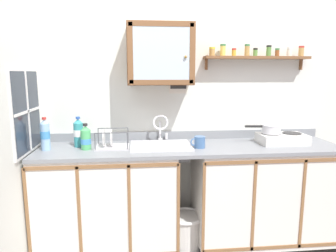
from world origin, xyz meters
TOP-DOWN VIEW (x-y plane):
  - back_wall at (0.00, 0.64)m, footprint 3.29×0.07m
  - lower_cabinet_run at (-0.74, 0.31)m, footprint 1.20×0.60m
  - lower_cabinet_run_right at (0.69, 0.31)m, footprint 1.29×0.60m
  - countertop at (0.00, 0.31)m, footprint 2.65×0.63m
  - backsplash at (0.00, 0.60)m, footprint 2.65×0.02m
  - sink at (-0.27, 0.35)m, footprint 0.53×0.46m
  - hot_plate_stove at (0.85, 0.33)m, footprint 0.42×0.27m
  - saucepan at (0.74, 0.35)m, footprint 0.33×0.17m
  - bottle_detergent_teal_0 at (-0.98, 0.39)m, footprint 0.08×0.08m
  - bottle_water_blue_1 at (-1.23, 0.30)m, footprint 0.08×0.08m
  - bottle_soda_green_2 at (-0.90, 0.29)m, footprint 0.09×0.09m
  - dish_rack at (-0.70, 0.32)m, footprint 0.29×0.24m
  - mug at (0.06, 0.25)m, footprint 0.13×0.10m
  - wall_cabinet at (-0.26, 0.46)m, footprint 0.57×0.32m
  - spice_shelf at (0.65, 0.54)m, footprint 0.99×0.14m
  - warning_sign at (-0.08, 0.61)m, footprint 0.18×0.01m
  - window at (-1.34, 0.21)m, footprint 0.03×0.60m
  - trash_bin at (-0.05, 0.28)m, footprint 0.34×0.34m

SIDE VIEW (x-z plane):
  - trash_bin at x=-0.05m, z-range 0.01..0.35m
  - lower_cabinet_run_right at x=0.69m, z-range 0.00..0.94m
  - lower_cabinet_run at x=-0.74m, z-range 0.00..0.94m
  - sink at x=-0.27m, z-range 0.76..1.12m
  - countertop at x=0.00m, z-range 0.93..0.96m
  - dish_rack at x=-0.70m, z-range 0.92..1.08m
  - backsplash at x=0.00m, z-range 0.96..1.04m
  - hot_plate_stove at x=0.85m, z-range 0.96..1.06m
  - mug at x=0.06m, z-range 0.96..1.06m
  - bottle_soda_green_2 at x=-0.90m, z-range 0.95..1.17m
  - bottle_detergent_teal_0 at x=-0.98m, z-range 0.95..1.22m
  - bottle_water_blue_1 at x=-1.23m, z-range 0.96..1.23m
  - saucepan at x=0.74m, z-range 1.06..1.14m
  - back_wall at x=0.00m, z-range 0.01..2.57m
  - window at x=-1.34m, z-range 0.97..1.64m
  - warning_sign at x=-0.08m, z-range 1.41..1.66m
  - spice_shelf at x=0.65m, z-range 1.64..1.88m
  - wall_cabinet at x=-0.26m, z-range 1.50..2.02m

